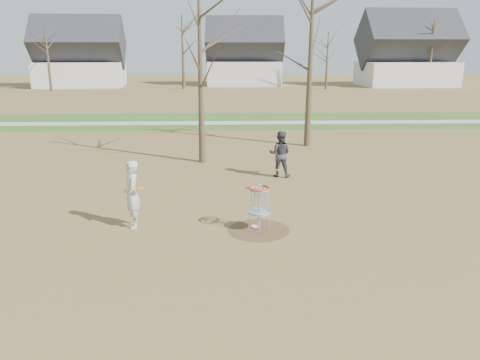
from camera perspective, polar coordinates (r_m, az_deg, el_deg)
name	(u,v)px	position (r m, az deg, el deg)	size (l,w,h in m)	color
ground	(259,230)	(13.74, 2.32, -6.12)	(160.00, 160.00, 0.00)	brown
green_band	(237,121)	(34.10, -0.33, 7.24)	(160.00, 8.00, 0.01)	#2D5119
footpath	(238,123)	(33.11, -0.28, 7.00)	(160.00, 1.50, 0.01)	#9E9E99
dirt_circle	(259,230)	(13.74, 2.32, -6.10)	(1.80, 1.80, 0.01)	#47331E
player_standing	(132,195)	(13.99, -13.04, -1.74)	(0.73, 0.48, 2.01)	#B5B5B5
player_throwing	(280,154)	(19.16, 4.90, 3.18)	(0.92, 0.72, 1.89)	#37373C
disc_grounded	(255,226)	(13.96, 1.79, -5.65)	(0.22, 0.22, 0.02)	silver
discs_in_play	(220,177)	(15.23, -2.45, 0.31)	(4.54, 3.71, 0.45)	orange
disc_golf_basket	(259,200)	(13.42, 2.36, -2.50)	(0.64, 0.64, 1.35)	#9EA3AD
bare_trees	(251,45)	(48.56, 1.30, 16.15)	(52.62, 44.98, 9.00)	#382B1E
houses_row	(262,59)	(65.49, 2.71, 14.48)	(56.51, 10.01, 7.26)	silver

